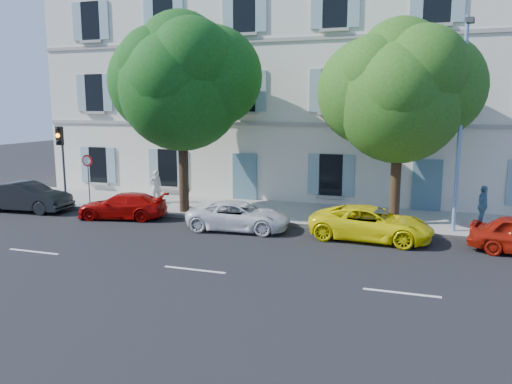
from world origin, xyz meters
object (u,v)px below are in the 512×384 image
(tree_right, at_px, (399,99))
(pedestrian_a, at_px, (156,186))
(pedestrian_c, at_px, (483,206))
(car_white_coupe, at_px, (239,216))
(car_dark_sedan, at_px, (27,197))
(car_red_coupe, at_px, (122,206))
(pedestrian_b, at_px, (184,191))
(tree_left, at_px, (182,88))
(car_yellow_supercar, at_px, (371,223))
(road_sign, at_px, (88,169))
(traffic_light, at_px, (61,148))
(street_lamp, at_px, (461,116))

(tree_right, relative_size, pedestrian_a, 4.85)
(pedestrian_c, bearing_deg, car_white_coupe, 131.05)
(car_dark_sedan, relative_size, pedestrian_c, 2.57)
(car_red_coupe, height_order, pedestrian_b, pedestrian_b)
(tree_left, height_order, tree_right, tree_left)
(car_yellow_supercar, relative_size, road_sign, 1.82)
(car_white_coupe, height_order, tree_right, tree_right)
(pedestrian_b, bearing_deg, car_white_coupe, 153.75)
(traffic_light, bearing_deg, tree_right, 3.50)
(car_dark_sedan, bearing_deg, pedestrian_b, -74.59)
(car_red_coupe, distance_m, car_yellow_supercar, 10.70)
(car_dark_sedan, relative_size, tree_right, 0.54)
(pedestrian_c, bearing_deg, car_yellow_supercar, 148.47)
(tree_right, xyz_separation_m, street_lamp, (2.24, -0.63, -0.62))
(car_white_coupe, bearing_deg, tree_left, 55.37)
(car_red_coupe, height_order, pedestrian_a, pedestrian_a)
(pedestrian_b, bearing_deg, tree_right, -172.43)
(tree_left, relative_size, pedestrian_b, 5.44)
(car_dark_sedan, relative_size, pedestrian_a, 2.60)
(traffic_light, bearing_deg, road_sign, 16.45)
(street_lamp, distance_m, pedestrian_c, 3.97)
(tree_left, height_order, traffic_light, tree_left)
(car_yellow_supercar, height_order, pedestrian_a, pedestrian_a)
(car_red_coupe, xyz_separation_m, pedestrian_a, (-0.07, 3.06, 0.39))
(traffic_light, bearing_deg, car_dark_sedan, -132.05)
(car_dark_sedan, distance_m, tree_left, 8.99)
(car_yellow_supercar, height_order, pedestrian_c, pedestrian_c)
(car_yellow_supercar, height_order, road_sign, road_sign)
(tree_right, bearing_deg, road_sign, -177.61)
(car_yellow_supercar, bearing_deg, street_lamp, -57.23)
(car_white_coupe, distance_m, pedestrian_b, 4.64)
(traffic_light, height_order, pedestrian_c, traffic_light)
(car_white_coupe, relative_size, car_yellow_supercar, 0.92)
(car_dark_sedan, relative_size, car_white_coupe, 1.03)
(car_red_coupe, distance_m, tree_right, 12.45)
(car_white_coupe, relative_size, pedestrian_b, 2.60)
(traffic_light, relative_size, road_sign, 1.55)
(car_white_coupe, bearing_deg, street_lamp, -82.41)
(traffic_light, distance_m, pedestrian_b, 6.24)
(car_dark_sedan, distance_m, pedestrian_a, 5.95)
(tree_right, xyz_separation_m, road_sign, (-14.19, -0.59, -3.24))
(car_white_coupe, distance_m, pedestrian_c, 9.69)
(car_yellow_supercar, bearing_deg, tree_right, -13.19)
(road_sign, bearing_deg, tree_right, 2.39)
(car_yellow_supercar, distance_m, pedestrian_c, 5.02)
(traffic_light, relative_size, street_lamp, 0.49)
(street_lamp, height_order, pedestrian_a, street_lamp)
(tree_right, xyz_separation_m, pedestrian_c, (3.35, 0.72, -4.19))
(car_dark_sedan, height_order, tree_left, tree_left)
(pedestrian_b, bearing_deg, car_red_coupe, 61.80)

